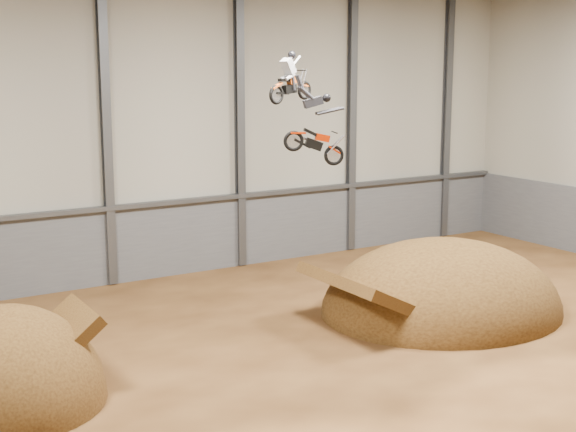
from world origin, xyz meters
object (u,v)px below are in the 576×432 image
Objects in this scene: takeoff_ramp at (10,399)px; fmx_rider_a at (291,74)px; fmx_rider_b at (311,121)px; landing_ramp at (441,311)px.

takeoff_ramp is 13.70m from fmx_rider_a.
takeoff_ramp is 12.80m from fmx_rider_b.
fmx_rider_b is (9.89, -1.28, 8.02)m from takeoff_ramp.
fmx_rider_a is 1.90m from fmx_rider_b.
fmx_rider_a is at bearing 113.27° from fmx_rider_b.
landing_ramp is (17.00, -0.20, 0.00)m from takeoff_ramp.
fmx_rider_b is at bearing -102.90° from fmx_rider_a.
takeoff_ramp is 17.00m from landing_ramp.
takeoff_ramp is 2.29× the size of fmx_rider_b.
takeoff_ramp is at bearing 179.33° from landing_ramp.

